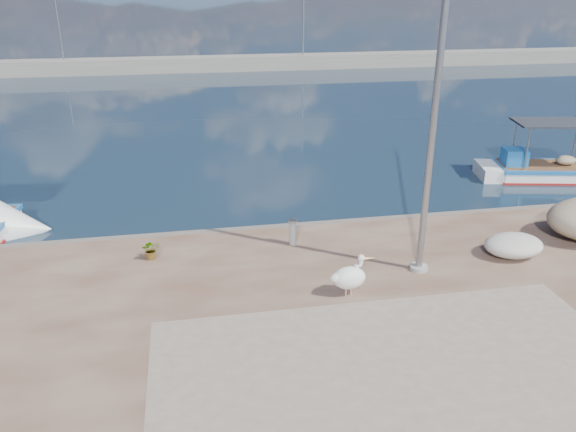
{
  "coord_description": "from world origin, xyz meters",
  "views": [
    {
      "loc": [
        -2.5,
        -9.76,
        7.06
      ],
      "look_at": [
        0.0,
        3.8,
        1.3
      ],
      "focal_mm": 35.0,
      "sensor_mm": 36.0,
      "label": 1
    }
  ],
  "objects_px": {
    "boat_right": "(545,173)",
    "lamp_post": "(431,139)",
    "bollard_near": "(293,231)",
    "pelican": "(350,277)"
  },
  "relations": [
    {
      "from": "boat_right",
      "to": "lamp_post",
      "type": "height_order",
      "value": "lamp_post"
    },
    {
      "from": "boat_right",
      "to": "pelican",
      "type": "relative_size",
      "value": 5.49
    },
    {
      "from": "pelican",
      "to": "lamp_post",
      "type": "bearing_deg",
      "value": 18.13
    },
    {
      "from": "bollard_near",
      "to": "boat_right",
      "type": "bearing_deg",
      "value": 25.18
    },
    {
      "from": "boat_right",
      "to": "pelican",
      "type": "distance_m",
      "value": 13.04
    },
    {
      "from": "pelican",
      "to": "lamp_post",
      "type": "relative_size",
      "value": 0.15
    },
    {
      "from": "pelican",
      "to": "bollard_near",
      "type": "xyz_separation_m",
      "value": [
        -0.75,
        2.84,
        -0.07
      ]
    },
    {
      "from": "boat_right",
      "to": "bollard_near",
      "type": "distance_m",
      "value": 12.19
    },
    {
      "from": "boat_right",
      "to": "pelican",
      "type": "height_order",
      "value": "boat_right"
    },
    {
      "from": "pelican",
      "to": "bollard_near",
      "type": "relative_size",
      "value": 1.41
    }
  ]
}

